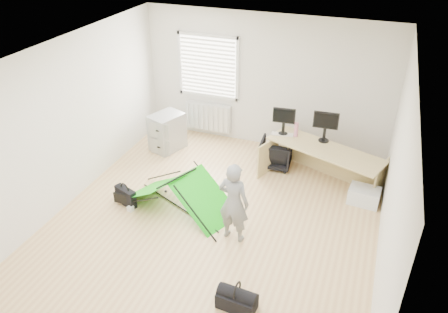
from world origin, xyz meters
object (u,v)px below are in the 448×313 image
(monitor_left, at_px, (284,125))
(person, at_px, (234,203))
(kite, at_px, (178,193))
(desk, at_px, (323,166))
(duffel_bag, at_px, (237,301))
(office_chair, at_px, (276,153))
(laptop_bag, at_px, (126,197))
(storage_crate, at_px, (364,196))
(filing_cabinet, at_px, (167,132))
(thermos, at_px, (296,130))
(monitor_right, at_px, (325,131))

(monitor_left, height_order, person, person)
(monitor_left, relative_size, kite, 0.22)
(desk, height_order, duffel_bag, desk)
(office_chair, bearing_deg, monitor_left, 173.75)
(laptop_bag, bearing_deg, storage_crate, 42.06)
(desk, distance_m, filing_cabinet, 3.20)
(monitor_left, bearing_deg, desk, -23.97)
(desk, relative_size, laptop_bag, 4.89)
(monitor_left, relative_size, thermos, 1.49)
(filing_cabinet, xyz_separation_m, duffel_bag, (2.67, -3.41, -0.27))
(person, bearing_deg, duffel_bag, 116.92)
(storage_crate, relative_size, laptop_bag, 1.20)
(thermos, distance_m, kite, 2.48)
(thermos, xyz_separation_m, person, (-0.42, -2.27, -0.19))
(storage_crate, bearing_deg, person, -137.97)
(desk, relative_size, thermos, 7.55)
(desk, bearing_deg, thermos, 173.81)
(monitor_right, distance_m, laptop_bag, 3.65)
(monitor_right, height_order, thermos, monitor_right)
(desk, xyz_separation_m, monitor_left, (-0.83, 0.28, 0.55))
(desk, height_order, storage_crate, desk)
(desk, distance_m, duffel_bag, 3.28)
(office_chair, relative_size, kite, 0.32)
(thermos, distance_m, person, 2.31)
(monitor_right, xyz_separation_m, duffel_bag, (-0.44, -3.51, -0.80))
(storage_crate, bearing_deg, office_chair, 158.93)
(thermos, height_order, office_chair, thermos)
(monitor_left, bearing_deg, office_chair, 173.69)
(kite, xyz_separation_m, storage_crate, (2.88, 1.22, -0.15))
(monitor_left, height_order, office_chair, monitor_left)
(monitor_right, bearing_deg, monitor_left, 176.38)
(monitor_right, bearing_deg, filing_cabinet, 178.48)
(storage_crate, bearing_deg, thermos, 154.09)
(person, xyz_separation_m, duffel_bag, (0.48, -1.25, -0.54))
(filing_cabinet, relative_size, monitor_left, 1.87)
(laptop_bag, bearing_deg, duffel_bag, -8.87)
(office_chair, bearing_deg, thermos, 175.61)
(monitor_left, height_order, kite, monitor_left)
(thermos, bearing_deg, laptop_bag, -138.58)
(office_chair, bearing_deg, kite, 52.99)
(filing_cabinet, bearing_deg, thermos, 23.40)
(thermos, xyz_separation_m, office_chair, (-0.35, -0.00, -0.56))
(office_chair, bearing_deg, desk, 158.00)
(storage_crate, bearing_deg, kite, -157.13)
(filing_cabinet, height_order, person, person)
(laptop_bag, bearing_deg, filing_cabinet, 117.27)
(person, xyz_separation_m, laptop_bag, (-1.97, 0.16, -0.49))
(laptop_bag, bearing_deg, kite, 35.59)
(duffel_bag, bearing_deg, laptop_bag, 154.44)
(monitor_right, distance_m, office_chair, 1.07)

